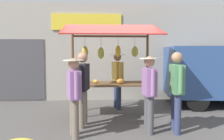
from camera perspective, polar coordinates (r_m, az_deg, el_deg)
ground_plane at (r=6.54m, az=-0.18°, el=-10.78°), size 40.00×40.00×0.00m
street_backdrop at (r=8.51m, az=-1.59°, el=4.26°), size 9.00×0.30×3.40m
market_stall at (r=6.34m, az=-0.23°, el=2.88°), size 2.50×1.46×2.50m
vendor_with_sunhat at (r=7.12m, az=1.32°, el=-1.45°), size 0.43×0.69×1.67m
shopper_in_striped_shirt at (r=5.43m, az=-7.03°, el=-3.28°), size 0.30×0.71×1.70m
shopper_in_grey_tee at (r=4.79m, az=-9.13°, el=-5.03°), size 0.41×0.66×1.59m
shopper_with_ponytail at (r=5.05m, az=8.91°, el=-4.29°), size 0.42×0.69×1.62m
shopper_with_shopping_bag at (r=5.17m, az=15.24°, el=-3.70°), size 0.27×0.72×1.71m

